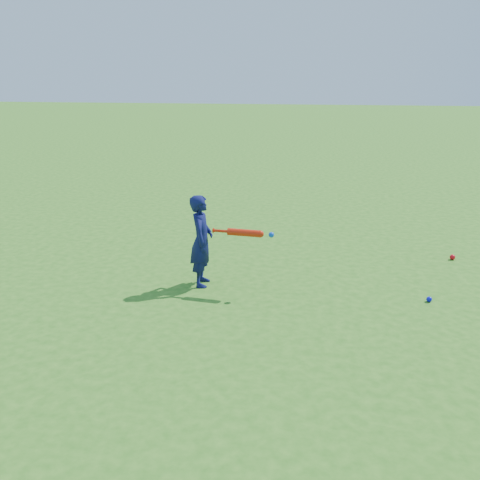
{
  "coord_description": "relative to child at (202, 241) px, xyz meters",
  "views": [
    {
      "loc": [
        1.77,
        -6.76,
        2.61
      ],
      "look_at": [
        0.76,
        -0.58,
        0.64
      ],
      "focal_mm": 40.0,
      "sensor_mm": 36.0,
      "label": 1
    }
  ],
  "objects": [
    {
      "name": "ground",
      "position": [
        -0.26,
        0.53,
        -0.59
      ],
      "size": [
        80.0,
        80.0,
        0.0
      ],
      "primitive_type": "plane",
      "color": "#2D6E1A",
      "rests_on": "ground"
    },
    {
      "name": "child",
      "position": [
        0.0,
        0.0,
        0.0
      ],
      "size": [
        0.32,
        0.45,
        1.17
      ],
      "primitive_type": "imported",
      "rotation": [
        0.0,
        0.0,
        1.66
      ],
      "color": "#0F1346",
      "rests_on": "ground"
    },
    {
      "name": "ground_ball_red",
      "position": [
        3.38,
        1.5,
        -0.55
      ],
      "size": [
        0.08,
        0.08,
        0.08
      ],
      "primitive_type": "sphere",
      "color": "red",
      "rests_on": "ground"
    },
    {
      "name": "ground_ball_blue",
      "position": [
        2.79,
        -0.11,
        -0.55
      ],
      "size": [
        0.07,
        0.07,
        0.07
      ],
      "primitive_type": "sphere",
      "color": "#0C0DD4",
      "rests_on": "ground"
    },
    {
      "name": "bat_swing",
      "position": [
        0.59,
        -0.11,
        0.16
      ],
      "size": [
        0.77,
        0.13,
        0.09
      ],
      "rotation": [
        0.0,
        0.0,
        -0.1
      ],
      "color": "red",
      "rests_on": "ground"
    }
  ]
}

